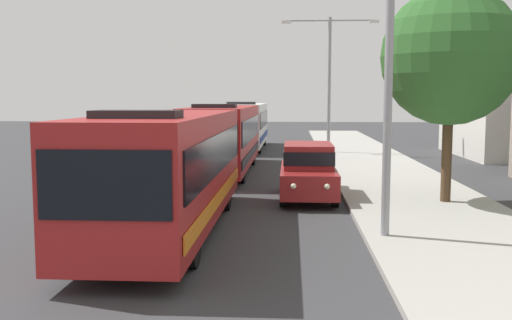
# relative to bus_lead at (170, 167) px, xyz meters

# --- Properties ---
(bus_lead) EXTENTS (2.58, 10.61, 3.21)m
(bus_lead) POSITION_rel_bus_lead_xyz_m (0.00, 0.00, 0.00)
(bus_lead) COLOR maroon
(bus_lead) RESTS_ON ground_plane
(bus_second_in_line) EXTENTS (2.58, 11.21, 3.21)m
(bus_second_in_line) POSITION_rel_bus_lead_xyz_m (0.00, 12.12, 0.00)
(bus_second_in_line) COLOR maroon
(bus_second_in_line) RESTS_ON ground_plane
(bus_middle) EXTENTS (2.58, 10.63, 3.21)m
(bus_middle) POSITION_rel_bus_lead_xyz_m (0.00, 24.52, 0.00)
(bus_middle) COLOR silver
(bus_middle) RESTS_ON ground_plane
(white_suv) EXTENTS (1.86, 4.73, 1.90)m
(white_suv) POSITION_rel_bus_lead_xyz_m (3.70, 5.07, -0.66)
(white_suv) COLOR maroon
(white_suv) RESTS_ON ground_plane
(streetlamp_near) EXTENTS (5.49, 0.28, 8.18)m
(streetlamp_near) POSITION_rel_bus_lead_xyz_m (5.40, -0.79, 3.45)
(streetlamp_near) COLOR gray
(streetlamp_near) RESTS_ON sidewalk
(streetlamp_mid) EXTENTS (5.84, 0.28, 8.14)m
(streetlamp_mid) POSITION_rel_bus_lead_xyz_m (5.40, 21.13, 3.45)
(streetlamp_mid) COLOR gray
(streetlamp_mid) RESTS_ON sidewalk
(roadside_tree) EXTENTS (4.33, 4.33, 6.77)m
(roadside_tree) POSITION_rel_bus_lead_xyz_m (8.07, 4.03, 3.05)
(roadside_tree) COLOR #4C3823
(roadside_tree) RESTS_ON sidewalk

